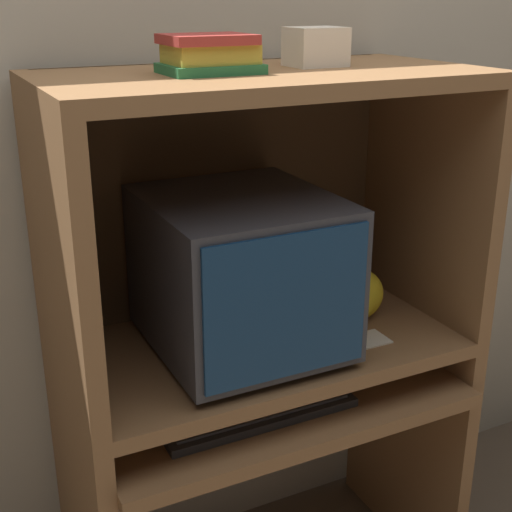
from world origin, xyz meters
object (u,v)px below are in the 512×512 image
object	(u,v)px
snack_bag	(352,295)
storage_box	(316,47)
crt_monitor	(241,272)
keyboard	(255,409)
book_stack	(209,54)
mouse	(361,378)

from	to	relation	value
snack_bag	storage_box	world-z (taller)	storage_box
crt_monitor	storage_box	distance (m)	0.55
keyboard	storage_box	distance (m)	0.85
snack_bag	storage_box	bearing A→B (deg)	158.90
snack_bag	book_stack	distance (m)	0.73
snack_bag	book_stack	xyz separation A→B (m)	(-0.39, 0.01, 0.62)
mouse	keyboard	bearing A→B (deg)	-179.04
crt_monitor	keyboard	size ratio (longest dim) A/B	0.99
keyboard	book_stack	size ratio (longest dim) A/B	2.38
crt_monitor	book_stack	world-z (taller)	book_stack
crt_monitor	snack_bag	xyz separation A→B (m)	(0.32, 0.01, -0.12)
mouse	snack_bag	xyz separation A→B (m)	(0.04, 0.11, 0.18)
crt_monitor	mouse	bearing A→B (deg)	-20.25
mouse	book_stack	distance (m)	0.88
mouse	book_stack	world-z (taller)	book_stack
keyboard	storage_box	size ratio (longest dim) A/B	3.82
keyboard	crt_monitor	bearing A→B (deg)	80.90
storage_box	crt_monitor	bearing A→B (deg)	-166.88
crt_monitor	storage_box	bearing A→B (deg)	13.12
snack_bag	storage_box	xyz separation A→B (m)	(-0.11, 0.04, 0.62)
snack_bag	storage_box	distance (m)	0.63
keyboard	snack_bag	xyz separation A→B (m)	(0.34, 0.12, 0.18)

